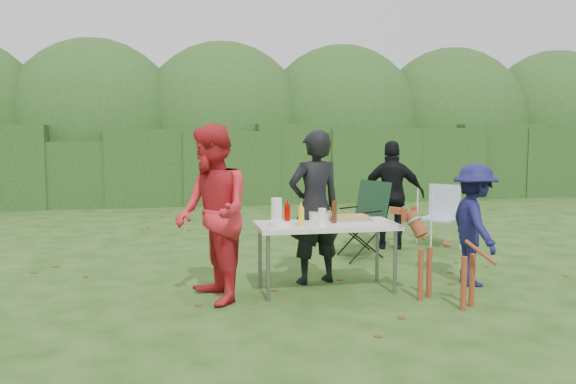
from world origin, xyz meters
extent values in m
plane|color=#1E4211|center=(0.00, 0.00, 0.00)|extent=(80.00, 80.00, 0.00)
cube|color=#23471C|center=(0.00, 8.00, 0.85)|extent=(22.00, 1.40, 1.70)
ellipsoid|color=#3D6628|center=(0.00, 9.60, 1.60)|extent=(20.00, 2.60, 3.20)
cube|color=silver|center=(0.21, -0.08, 0.71)|extent=(1.50, 0.70, 0.05)
cylinder|color=slate|center=(-0.47, -0.36, 0.34)|extent=(0.04, 0.04, 0.69)
cylinder|color=slate|center=(0.89, -0.36, 0.34)|extent=(0.04, 0.04, 0.69)
cylinder|color=slate|center=(-0.47, 0.20, 0.34)|extent=(0.04, 0.04, 0.69)
cylinder|color=slate|center=(0.89, 0.20, 0.34)|extent=(0.04, 0.04, 0.69)
imported|color=black|center=(0.17, 0.28, 0.87)|extent=(0.71, 0.55, 1.73)
imported|color=red|center=(-1.02, -0.27, 0.90)|extent=(0.87, 1.01, 1.80)
imported|color=black|center=(1.75, 1.99, 0.79)|extent=(0.99, 0.63, 1.58)
imported|color=#16164C|center=(1.90, -0.15, 0.68)|extent=(0.58, 0.92, 1.36)
cube|color=#B7B7BA|center=(0.51, 0.06, 0.75)|extent=(0.45, 0.30, 0.02)
cube|color=tan|center=(0.51, 0.06, 0.78)|extent=(0.40, 0.26, 0.04)
cylinder|color=yellow|center=(-0.10, -0.24, 0.84)|extent=(0.06, 0.06, 0.20)
cylinder|color=#A60500|center=(-0.23, -0.16, 0.85)|extent=(0.06, 0.06, 0.22)
cylinder|color=#47230F|center=(0.30, -0.08, 0.86)|extent=(0.06, 0.06, 0.24)
cylinder|color=white|center=(-0.29, 0.12, 0.87)|extent=(0.12, 0.12, 0.26)
cylinder|color=white|center=(0.13, -0.22, 0.83)|extent=(0.08, 0.08, 0.18)
cylinder|color=silver|center=(0.20, 0.13, 0.79)|extent=(0.26, 0.26, 0.10)
cylinder|color=white|center=(-0.31, -0.16, 0.77)|extent=(0.24, 0.24, 0.05)
camera|label=1|loc=(-1.45, -6.33, 1.75)|focal=38.00mm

